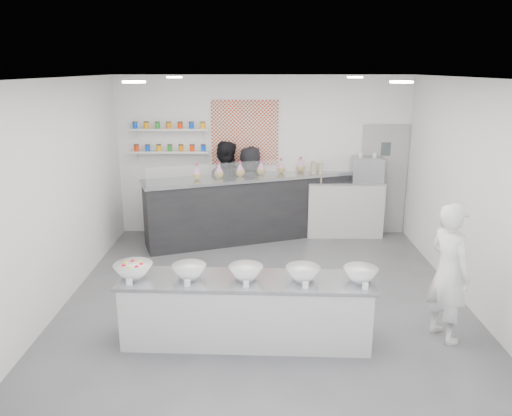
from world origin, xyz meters
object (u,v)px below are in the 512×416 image
at_px(prep_counter, 246,310).
at_px(espresso_machine, 367,170).
at_px(staff_left, 225,189).
at_px(staff_right, 251,191).
at_px(woman_prep, 449,272).
at_px(espresso_ledge, 344,208).
at_px(back_bar, 251,208).

bearing_deg(prep_counter, espresso_machine, 63.12).
distance_m(espresso_machine, staff_left, 2.69).
bearing_deg(staff_right, woman_prep, 127.96).
distance_m(espresso_ledge, espresso_machine, 0.84).
relative_size(espresso_ledge, staff_left, 0.79).
height_order(espresso_machine, staff_right, staff_right).
relative_size(prep_counter, staff_right, 1.70).
distance_m(back_bar, woman_prep, 4.28).
height_order(prep_counter, woman_prep, woman_prep).
bearing_deg(back_bar, prep_counter, -109.98).
height_order(espresso_ledge, staff_right, staff_right).
xyz_separation_m(espresso_machine, staff_left, (-2.66, 0.03, -0.38)).
height_order(back_bar, staff_left, staff_left).
bearing_deg(staff_left, prep_counter, 105.46).
bearing_deg(staff_left, espresso_ledge, -172.48).
bearing_deg(espresso_ledge, espresso_machine, 0.00).
xyz_separation_m(back_bar, espresso_ledge, (1.79, 0.22, -0.07)).
bearing_deg(prep_counter, staff_left, 99.41).
height_order(back_bar, espresso_ledge, back_bar).
xyz_separation_m(espresso_ledge, staff_left, (-2.28, 0.03, 0.37)).
distance_m(prep_counter, woman_prep, 2.40).
relative_size(back_bar, espresso_ledge, 2.72).
relative_size(espresso_ledge, staff_right, 0.84).
bearing_deg(espresso_machine, back_bar, -174.20).
bearing_deg(back_bar, staff_right, 71.35).
height_order(back_bar, espresso_machine, espresso_machine).
bearing_deg(prep_counter, espresso_ledge, 67.56).
xyz_separation_m(espresso_ledge, espresso_machine, (0.38, 0.00, 0.75)).
distance_m(espresso_ledge, staff_left, 2.31).
relative_size(espresso_ledge, espresso_machine, 2.51).
distance_m(prep_counter, espresso_machine, 4.54).
distance_m(espresso_machine, staff_right, 2.21).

